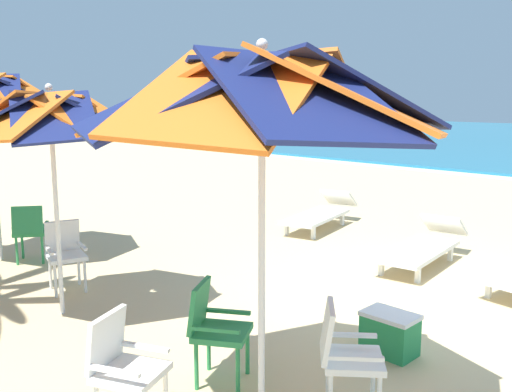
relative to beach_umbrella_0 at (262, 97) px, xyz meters
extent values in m
plane|color=#D3B784|center=(-0.26, 3.18, -2.39)|extent=(80.00, 80.00, 0.00)
cylinder|color=silver|center=(0.00, 0.00, -1.27)|extent=(0.05, 0.05, 2.23)
cube|color=orange|center=(0.57, 0.24, 0.02)|extent=(1.44, 1.33, 0.59)
cube|color=navy|center=(0.24, 0.57, 0.02)|extent=(1.35, 1.40, 0.59)
cube|color=orange|center=(-0.24, 0.57, 0.02)|extent=(1.33, 1.44, 0.59)
cube|color=navy|center=(-0.57, 0.24, 0.02)|extent=(1.40, 1.35, 0.59)
cube|color=orange|center=(-0.57, -0.24, 0.02)|extent=(1.44, 1.33, 0.59)
cube|color=navy|center=(-0.24, -0.57, 0.02)|extent=(1.35, 1.40, 0.59)
cube|color=orange|center=(0.24, -0.57, 0.02)|extent=(1.33, 1.44, 0.59)
cube|color=navy|center=(0.57, -0.24, 0.02)|extent=(1.40, 1.35, 0.59)
sphere|color=silver|center=(0.00, 0.00, 0.34)|extent=(0.08, 0.08, 0.08)
cube|color=white|center=(-0.62, -0.70, -1.95)|extent=(0.58, 0.58, 0.05)
cube|color=white|center=(-0.80, -0.79, -1.72)|extent=(0.26, 0.42, 0.40)
cube|color=white|center=(-0.70, -0.52, -1.84)|extent=(0.38, 0.20, 0.03)
cube|color=white|center=(-0.54, -0.89, -1.84)|extent=(0.38, 0.20, 0.03)
cylinder|color=white|center=(-0.85, -0.62, -2.18)|extent=(0.04, 0.04, 0.41)
cube|color=white|center=(0.39, 0.59, -1.95)|extent=(0.62, 0.62, 0.05)
cube|color=white|center=(0.24, 0.46, -1.72)|extent=(0.34, 0.38, 0.40)
cube|color=white|center=(0.27, 0.74, -1.84)|extent=(0.33, 0.29, 0.03)
cube|color=white|center=(0.52, 0.43, -1.84)|extent=(0.33, 0.29, 0.03)
cylinder|color=white|center=(0.42, 0.83, -2.18)|extent=(0.04, 0.04, 0.41)
cylinder|color=white|center=(0.15, 0.61, -2.18)|extent=(0.04, 0.04, 0.41)
cube|color=#2D8C4C|center=(-0.68, 0.23, -1.95)|extent=(0.61, 0.61, 0.05)
cube|color=#2D8C4C|center=(-0.85, 0.12, -1.72)|extent=(0.31, 0.40, 0.40)
cube|color=#2D8C4C|center=(-0.79, 0.39, -1.84)|extent=(0.35, 0.25, 0.03)
cube|color=#2D8C4C|center=(-0.57, 0.06, -1.84)|extent=(0.35, 0.25, 0.03)
cylinder|color=#2D8C4C|center=(-0.62, 0.47, -2.18)|extent=(0.04, 0.04, 0.41)
cylinder|color=#2D8C4C|center=(-0.43, 0.17, -2.18)|extent=(0.04, 0.04, 0.41)
cylinder|color=#2D8C4C|center=(-0.92, 0.28, -2.18)|extent=(0.04, 0.04, 0.41)
cylinder|color=#2D8C4C|center=(-0.73, -0.02, -2.18)|extent=(0.04, 0.04, 0.41)
cylinder|color=silver|center=(-3.10, -0.01, -1.36)|extent=(0.05, 0.05, 2.06)
cube|color=orange|center=(-2.65, 0.18, -0.18)|extent=(1.09, 1.07, 0.52)
cube|color=navy|center=(-2.92, 0.44, -0.18)|extent=(1.05, 1.13, 0.52)
cube|color=orange|center=(-3.29, 0.44, -0.18)|extent=(1.07, 1.09, 0.52)
cube|color=navy|center=(-3.55, 0.18, -0.18)|extent=(1.13, 1.05, 0.52)
cube|color=orange|center=(-3.55, -0.19, -0.18)|extent=(1.09, 1.07, 0.52)
cube|color=navy|center=(-3.29, -0.46, -0.18)|extent=(1.05, 1.13, 0.52)
cube|color=orange|center=(-2.92, -0.46, -0.18)|extent=(1.07, 1.09, 0.52)
cube|color=navy|center=(-2.65, -0.19, -0.18)|extent=(1.13, 1.05, 0.52)
sphere|color=silver|center=(-3.10, -0.01, 0.11)|extent=(0.08, 0.08, 0.08)
cube|color=white|center=(-3.76, 0.40, -1.95)|extent=(0.54, 0.54, 0.05)
cube|color=white|center=(-3.95, 0.45, -1.72)|extent=(0.21, 0.43, 0.40)
cube|color=white|center=(-3.71, 0.59, -1.84)|extent=(0.39, 0.15, 0.03)
cube|color=white|center=(-3.82, 0.20, -1.84)|extent=(0.39, 0.15, 0.03)
cylinder|color=white|center=(-3.54, 0.52, -2.18)|extent=(0.04, 0.04, 0.41)
cylinder|color=white|center=(-3.64, 0.18, -2.18)|extent=(0.04, 0.04, 0.41)
cylinder|color=white|center=(-3.88, 0.61, -2.18)|extent=(0.04, 0.04, 0.41)
cylinder|color=white|center=(-3.98, 0.27, -2.18)|extent=(0.04, 0.04, 0.41)
cube|color=orange|center=(-5.30, 0.57, 0.08)|extent=(1.22, 1.18, 0.53)
cube|color=navy|center=(-5.59, 0.86, 0.08)|extent=(1.17, 1.25, 0.53)
cube|color=orange|center=(-6.00, 0.86, 0.08)|extent=(1.18, 1.22, 0.53)
cube|color=#2D8C4C|center=(-5.36, 0.65, -1.95)|extent=(0.61, 0.61, 0.05)
cube|color=#2D8C4C|center=(-5.19, 0.54, -1.72)|extent=(0.32, 0.40, 0.40)
cube|color=#2D8C4C|center=(-5.47, 0.49, -1.84)|extent=(0.35, 0.26, 0.03)
cube|color=#2D8C4C|center=(-5.24, 0.82, -1.84)|extent=(0.35, 0.26, 0.03)
cylinder|color=#2D8C4C|center=(-5.60, 0.61, -2.18)|extent=(0.04, 0.04, 0.41)
cylinder|color=#2D8C4C|center=(-5.40, 0.90, -2.18)|extent=(0.04, 0.04, 0.41)
cylinder|color=#2D8C4C|center=(-5.31, 0.41, -2.18)|extent=(0.04, 0.04, 0.41)
cylinder|color=#2D8C4C|center=(-5.11, 0.70, -2.18)|extent=(0.04, 0.04, 0.41)
cube|color=white|center=(0.09, 3.85, -2.28)|extent=(0.06, 0.06, 0.22)
cube|color=white|center=(-1.13, 4.36, -2.14)|extent=(0.85, 1.77, 0.06)
cube|color=white|center=(-1.27, 5.40, -1.95)|extent=(0.66, 0.55, 0.36)
cube|color=white|center=(-0.80, 3.76, -2.28)|extent=(0.06, 0.06, 0.22)
cube|color=white|center=(-1.31, 3.69, -2.28)|extent=(0.06, 0.06, 0.22)
cube|color=white|center=(-0.96, 5.02, -2.28)|extent=(0.06, 0.06, 0.22)
cube|color=white|center=(-1.47, 4.96, -2.28)|extent=(0.06, 0.06, 0.22)
cube|color=white|center=(-3.63, 5.17, -2.14)|extent=(1.02, 1.80, 0.06)
cube|color=white|center=(-3.88, 6.20, -1.95)|extent=(0.70, 0.61, 0.36)
cube|color=white|center=(-3.23, 4.61, -2.28)|extent=(0.06, 0.06, 0.22)
cube|color=white|center=(-3.73, 4.49, -2.28)|extent=(0.06, 0.06, 0.22)
cube|color=white|center=(-3.53, 5.85, -2.28)|extent=(0.06, 0.06, 0.22)
cube|color=white|center=(-4.03, 5.73, -2.28)|extent=(0.06, 0.06, 0.22)
cube|color=#238C4C|center=(0.04, 1.69, -2.21)|extent=(0.48, 0.32, 0.36)
cube|color=white|center=(0.04, 1.69, -2.01)|extent=(0.50, 0.34, 0.04)
camera|label=1|loc=(2.65, -2.74, -0.01)|focal=39.46mm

